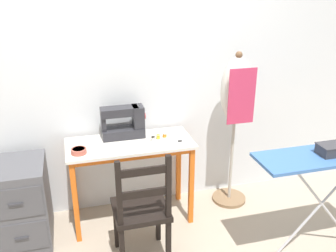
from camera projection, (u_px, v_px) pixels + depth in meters
ground_plane at (138, 233)px, 3.17m from camera, size 14.00×14.00×0.00m
wall_back at (121, 72)px, 3.16m from camera, size 10.00×0.05×2.55m
sewing_table at (131, 155)px, 3.13m from camera, size 1.04×0.46×0.75m
sewing_machine at (125, 123)px, 3.16m from camera, size 0.37×0.17×0.29m
fabric_bowl at (79, 151)px, 2.89m from camera, size 0.12×0.12×0.04m
scissors at (182, 140)px, 3.13m from camera, size 0.12×0.09×0.01m
thread_spool_near_machine at (153, 139)px, 3.11m from camera, size 0.04×0.04×0.04m
thread_spool_mid_table at (158, 137)px, 3.15m from camera, size 0.04×0.04×0.04m
thread_spool_far_edge at (165, 135)px, 3.18m from camera, size 0.04×0.04×0.04m
wooden_chair at (141, 211)px, 2.73m from camera, size 0.40×0.38×0.93m
filing_cabinet at (22, 203)px, 2.99m from camera, size 0.42×0.51×0.68m
dress_form at (236, 100)px, 3.26m from camera, size 0.32×0.32×1.45m
ironing_board at (330, 159)px, 2.73m from camera, size 1.12×0.34×0.84m
storage_box at (332, 149)px, 2.68m from camera, size 0.21×0.14×0.08m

